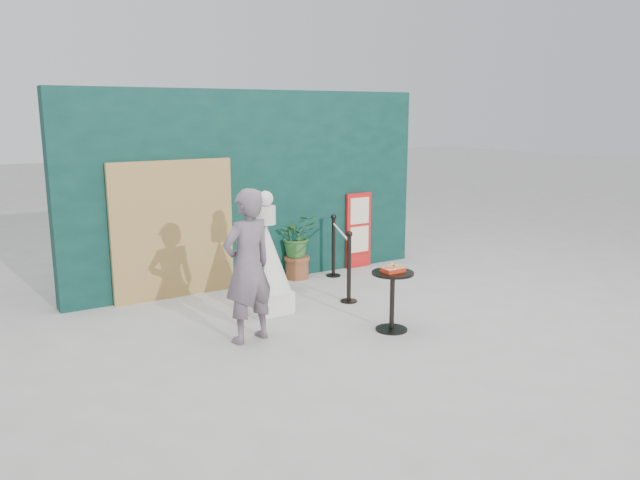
% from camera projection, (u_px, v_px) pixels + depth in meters
% --- Properties ---
extents(ground, '(60.00, 60.00, 0.00)m').
position_uv_depth(ground, '(373.00, 339.00, 7.49)').
color(ground, '#ADAAA5').
rests_on(ground, ground).
extents(back_wall, '(6.00, 0.30, 3.00)m').
position_uv_depth(back_wall, '(254.00, 188.00, 9.79)').
color(back_wall, black).
rests_on(back_wall, ground).
extents(bamboo_fence, '(1.80, 0.08, 2.00)m').
position_uv_depth(bamboo_fence, '(174.00, 230.00, 8.98)').
color(bamboo_fence, tan).
rests_on(bamboo_fence, ground).
extents(woman, '(0.74, 0.56, 1.82)m').
position_uv_depth(woman, '(248.00, 266.00, 7.24)').
color(woman, slate).
rests_on(woman, ground).
extents(menu_board, '(0.50, 0.07, 1.30)m').
position_uv_depth(menu_board, '(358.00, 230.00, 10.79)').
color(menu_board, red).
rests_on(menu_board, ground).
extents(statue, '(0.65, 0.65, 1.65)m').
position_uv_depth(statue, '(267.00, 263.00, 8.36)').
color(statue, white).
rests_on(statue, ground).
extents(cafe_table, '(0.52, 0.52, 0.75)m').
position_uv_depth(cafe_table, '(392.00, 292.00, 7.68)').
color(cafe_table, black).
rests_on(cafe_table, ground).
extents(food_basket, '(0.26, 0.19, 0.11)m').
position_uv_depth(food_basket, '(393.00, 269.00, 7.62)').
color(food_basket, red).
rests_on(food_basket, cafe_table).
extents(planter, '(0.62, 0.54, 1.05)m').
position_uv_depth(planter, '(297.00, 242.00, 10.07)').
color(planter, brown).
rests_on(planter, ground).
extents(stanchion_barrier, '(0.84, 1.54, 1.03)m').
position_uv_depth(stanchion_barrier, '(341.00, 257.00, 9.53)').
color(stanchion_barrier, black).
rests_on(stanchion_barrier, ground).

